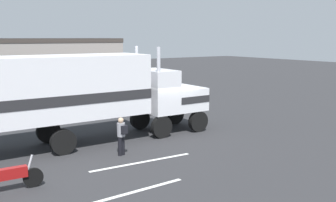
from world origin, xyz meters
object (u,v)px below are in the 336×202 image
Objects in this scene: semi_truck at (56,93)px; motorcycle at (10,177)px; parked_bus at (7,75)px; person_bystander at (121,135)px.

semi_truck is 5.34m from motorcycle.
parked_bus is (0.81, 14.40, -0.46)m from semi_truck.
semi_truck reaches higher than motorcycle.
semi_truck is at bearing 125.82° from person_bystander.
semi_truck is 6.73× the size of motorcycle.
person_bystander is 4.97m from motorcycle.
parked_bus reaches higher than motorcycle.
semi_truck is 8.72× the size of person_bystander.
parked_bus is at bearing 86.77° from semi_truck.
semi_truck is 3.60m from person_bystander.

